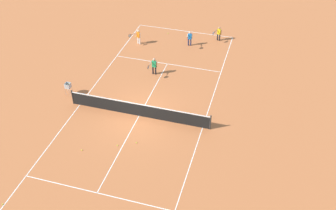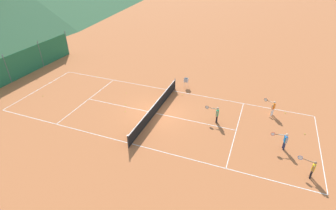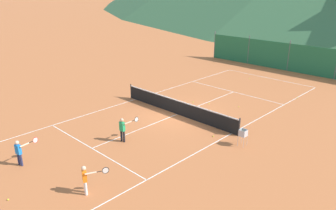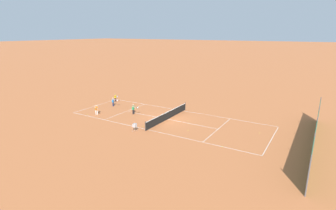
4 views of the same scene
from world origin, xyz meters
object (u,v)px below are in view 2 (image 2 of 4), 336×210
object	(u,v)px
player_far_service	(312,168)
player_far_baseline	(273,107)
tennis_net	(156,108)
tennis_ball_service_box	(182,95)
player_near_baseline	(217,114)
tennis_ball_by_net_right	(97,76)
tennis_ball_far_corner	(43,96)
player_near_service	(285,140)
ball_hopper	(186,81)
tennis_ball_alley_left	(285,113)
tennis_ball_near_corner	(126,93)
tennis_ball_by_net_left	(126,104)
tennis_ball_alley_right	(125,111)
tennis_ball_mid_court	(305,134)

from	to	relation	value
player_far_service	player_far_baseline	size ratio (longest dim) A/B	0.98
tennis_net	tennis_ball_service_box	bearing A→B (deg)	-16.27
player_near_baseline	tennis_ball_by_net_right	world-z (taller)	player_near_baseline
tennis_ball_by_net_right	tennis_ball_far_corner	size ratio (longest dim) A/B	1.00
player_near_service	tennis_ball_service_box	bearing A→B (deg)	61.79
tennis_ball_by_net_right	ball_hopper	size ratio (longest dim) A/B	0.07
player_far_service	tennis_ball_service_box	xyz separation A→B (m)	(6.63, 9.98, -0.68)
player_near_baseline	tennis_ball_service_box	xyz separation A→B (m)	(3.09, 3.72, -0.73)
tennis_net	tennis_ball_alley_left	world-z (taller)	tennis_net
player_far_service	tennis_ball_by_net_right	bearing A→B (deg)	69.65
player_near_baseline	tennis_ball_near_corner	xyz separation A→B (m)	(1.57, 8.60, -0.73)
player_near_service	tennis_ball_by_net_left	xyz separation A→B (m)	(1.24, 12.46, -0.69)
player_far_service	tennis_ball_near_corner	distance (m)	15.74
player_near_baseline	player_far_service	size ratio (longest dim) A/B	1.08
ball_hopper	tennis_net	bearing A→B (deg)	170.97
player_near_baseline	tennis_ball_alley_right	xyz separation A→B (m)	(-1.21, 7.17, -0.73)
tennis_ball_by_net_left	tennis_ball_far_corner	world-z (taller)	same
ball_hopper	tennis_ball_service_box	bearing A→B (deg)	-172.81
tennis_ball_far_corner	ball_hopper	bearing A→B (deg)	-60.75
player_near_baseline	tennis_ball_by_net_right	xyz separation A→B (m)	(3.65, 13.15, -0.73)
player_near_service	tennis_ball_far_corner	xyz separation A→B (m)	(-0.13, 20.09, -0.69)
tennis_ball_alley_left	tennis_ball_service_box	world-z (taller)	same
tennis_ball_service_box	tennis_ball_near_corner	world-z (taller)	same
player_far_service	tennis_ball_by_net_left	bearing A→B (deg)	76.64
tennis_ball_mid_court	tennis_ball_alley_right	distance (m)	13.58
player_near_baseline	tennis_ball_far_corner	world-z (taller)	player_near_baseline
tennis_net	tennis_ball_far_corner	distance (m)	10.60
tennis_ball_mid_court	tennis_ball_by_net_right	world-z (taller)	same
tennis_ball_mid_court	ball_hopper	size ratio (longest dim) A/B	0.07
player_far_service	player_far_baseline	xyz separation A→B (m)	(6.13, 2.36, 0.02)
tennis_ball_service_box	tennis_ball_far_corner	bearing A→B (deg)	112.02
player_near_baseline	tennis_ball_by_net_left	size ratio (longest dim) A/B	20.00
tennis_ball_alley_left	ball_hopper	xyz separation A→B (m)	(1.57, 8.87, 0.62)
player_near_baseline	player_far_baseline	distance (m)	4.68
tennis_ball_alley_right	tennis_ball_by_net_left	bearing A→B (deg)	27.91
tennis_ball_by_net_right	ball_hopper	world-z (taller)	ball_hopper
tennis_ball_near_corner	tennis_net	bearing A→B (deg)	-118.70
player_near_service	tennis_ball_by_net_right	distance (m)	18.65
tennis_ball_far_corner	tennis_ball_service_box	distance (m)	12.51
tennis_ball_mid_court	tennis_ball_by_net_left	distance (m)	13.99
tennis_ball_alley_left	player_near_service	bearing A→B (deg)	177.96
tennis_ball_alley_left	tennis_ball_by_net_left	bearing A→B (deg)	105.21
tennis_ball_far_corner	tennis_ball_service_box	bearing A→B (deg)	-67.98
player_far_baseline	tennis_ball_by_net_right	xyz separation A→B (m)	(1.07, 17.04, -0.69)
player_far_baseline	tennis_net	bearing A→B (deg)	109.75
player_near_baseline	ball_hopper	distance (m)	6.18
player_near_baseline	tennis_ball_alley_left	size ratio (longest dim) A/B	20.00
player_far_baseline	tennis_ball_near_corner	world-z (taller)	player_far_baseline
tennis_ball_mid_court	tennis_ball_far_corner	size ratio (longest dim) A/B	1.00
tennis_ball_mid_court	tennis_ball_far_corner	distance (m)	21.71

